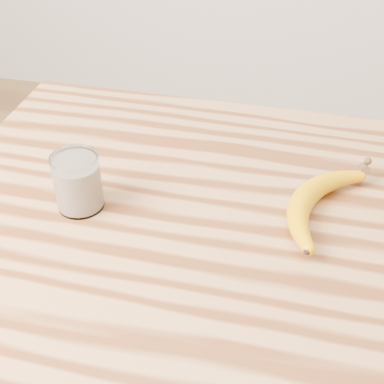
# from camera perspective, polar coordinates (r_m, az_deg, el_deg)

# --- Properties ---
(table) EXTENTS (1.20, 0.80, 0.90)m
(table) POSITION_cam_1_polar(r_m,az_deg,el_deg) (0.97, 8.07, -9.63)
(table) COLOR #A27243
(table) RESTS_ON ground
(smoothie_glass) EXTENTS (0.08, 0.08, 0.10)m
(smoothie_glass) POSITION_cam_1_polar(r_m,az_deg,el_deg) (0.91, -12.09, 0.97)
(smoothie_glass) COLOR white
(smoothie_glass) RESTS_ON table
(banana) EXTENTS (0.23, 0.35, 0.04)m
(banana) POSITION_cam_1_polar(r_m,az_deg,el_deg) (0.92, 11.91, -0.56)
(banana) COLOR #CB8900
(banana) RESTS_ON table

